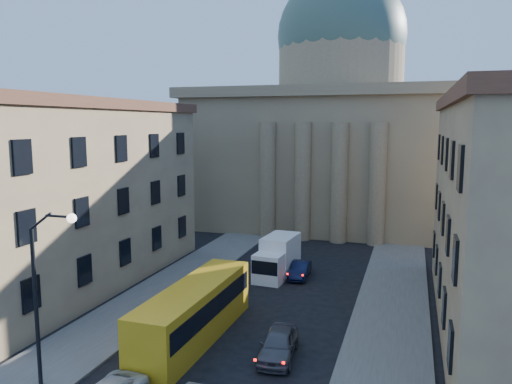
% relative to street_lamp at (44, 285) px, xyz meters
% --- Properties ---
extents(sidewalk_left, '(5.00, 60.00, 0.15)m').
position_rel_street_lamp_xyz_m(sidewalk_left, '(-1.53, 10.00, -5.21)').
color(sidewalk_left, '#575550').
rests_on(sidewalk_left, ground).
extents(sidewalk_right, '(5.00, 60.00, 0.15)m').
position_rel_street_lamp_xyz_m(sidewalk_right, '(15.47, 10.00, -5.21)').
color(sidewalk_right, '#575550').
rests_on(sidewalk_right, ground).
extents(church, '(68.02, 28.76, 36.60)m').
position_rel_street_lamp_xyz_m(church, '(6.97, 47.47, 6.59)').
color(church, '#7D674D').
rests_on(church, ground).
extents(building_left, '(11.60, 26.60, 14.70)m').
position_rel_street_lamp_xyz_m(building_left, '(-10.03, 14.00, 2.14)').
color(building_left, tan).
rests_on(building_left, ground).
extents(street_lamp, '(2.62, 0.44, 8.83)m').
position_rel_street_lamp_xyz_m(street_lamp, '(0.00, 0.00, 0.00)').
color(street_lamp, black).
rests_on(street_lamp, ground).
extents(car_right_far, '(2.27, 4.76, 1.57)m').
position_rel_street_lamp_xyz_m(car_right_far, '(9.78, 6.58, -4.50)').
color(car_right_far, '#4B4B50').
rests_on(car_right_far, ground).
extents(car_right_distant, '(1.63, 4.15, 1.34)m').
position_rel_street_lamp_xyz_m(car_right_distant, '(7.77, 21.13, -4.61)').
color(car_right_distant, black).
rests_on(car_right_distant, ground).
extents(city_bus, '(2.93, 11.80, 3.31)m').
position_rel_street_lamp_xyz_m(city_bus, '(4.37, 7.40, -3.51)').
color(city_bus, gold).
rests_on(city_bus, ground).
extents(box_truck, '(2.81, 6.18, 3.30)m').
position_rel_street_lamp_xyz_m(box_truck, '(5.82, 21.02, -3.72)').
color(box_truck, white).
rests_on(box_truck, ground).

